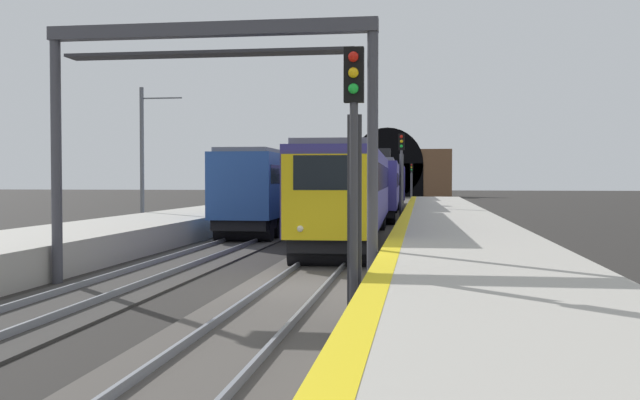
# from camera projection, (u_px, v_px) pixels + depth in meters

# --- Properties ---
(ground_plane) EXTENTS (320.00, 320.00, 0.00)m
(ground_plane) POSITION_uv_depth(u_px,v_px,m) (298.00, 290.00, 18.28)
(ground_plane) COLOR #282623
(platform_right) EXTENTS (112.00, 4.72, 1.02)m
(platform_right) POSITION_uv_depth(u_px,v_px,m) (476.00, 273.00, 17.65)
(platform_right) COLOR #ADA89E
(platform_right) RESTS_ON ground_plane
(platform_right_edge_strip) EXTENTS (112.00, 0.50, 0.01)m
(platform_right_edge_strip) POSITION_uv_depth(u_px,v_px,m) (390.00, 251.00, 17.93)
(platform_right_edge_strip) COLOR yellow
(platform_right_edge_strip) RESTS_ON platform_right
(track_main_line) EXTENTS (160.00, 3.15, 0.21)m
(track_main_line) POSITION_uv_depth(u_px,v_px,m) (298.00, 288.00, 18.28)
(track_main_line) COLOR #4C4742
(track_main_line) RESTS_ON ground_plane
(track_adjacent_line) EXTENTS (160.00, 3.15, 0.21)m
(track_adjacent_line) POSITION_uv_depth(u_px,v_px,m) (120.00, 285.00, 18.94)
(track_adjacent_line) COLOR #383533
(track_adjacent_line) RESTS_ON ground_plane
(train_main_approaching) EXTENTS (60.74, 3.33, 4.98)m
(train_main_approaching) POSITION_uv_depth(u_px,v_px,m) (378.00, 185.00, 51.63)
(train_main_approaching) COLOR navy
(train_main_approaching) RESTS_ON ground_plane
(train_adjacent_platform) EXTENTS (58.33, 2.91, 5.08)m
(train_adjacent_platform) POSITION_uv_depth(u_px,v_px,m) (326.00, 184.00, 59.81)
(train_adjacent_platform) COLOR #264C99
(train_adjacent_platform) RESTS_ON ground_plane
(railway_signal_near) EXTENTS (0.39, 0.38, 5.32)m
(railway_signal_near) POSITION_uv_depth(u_px,v_px,m) (354.00, 158.00, 13.83)
(railway_signal_near) COLOR #38383D
(railway_signal_near) RESTS_ON ground_plane
(railway_signal_mid) EXTENTS (0.39, 0.38, 5.68)m
(railway_signal_mid) POSITION_uv_depth(u_px,v_px,m) (401.00, 169.00, 45.84)
(railway_signal_mid) COLOR #4C4C54
(railway_signal_mid) RESTS_ON ground_plane
(railway_signal_far) EXTENTS (0.39, 0.38, 4.75)m
(railway_signal_far) POSITION_uv_depth(u_px,v_px,m) (411.00, 178.00, 90.04)
(railway_signal_far) COLOR #4C4C54
(railway_signal_far) RESTS_ON ground_plane
(overhead_signal_gantry) EXTENTS (0.70, 8.76, 6.85)m
(overhead_signal_gantry) POSITION_uv_depth(u_px,v_px,m) (209.00, 87.00, 18.71)
(overhead_signal_gantry) COLOR #3F3F47
(overhead_signal_gantry) RESTS_ON ground_plane
(tunnel_portal) EXTENTS (2.18, 20.33, 11.38)m
(tunnel_portal) POSITION_uv_depth(u_px,v_px,m) (388.00, 173.00, 115.88)
(tunnel_portal) COLOR brown
(tunnel_portal) RESTS_ON ground_plane
(catenary_mast_near) EXTENTS (0.22, 2.37, 7.76)m
(catenary_mast_near) POSITION_uv_depth(u_px,v_px,m) (143.00, 157.00, 39.13)
(catenary_mast_near) COLOR #595B60
(catenary_mast_near) RESTS_ON ground_plane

